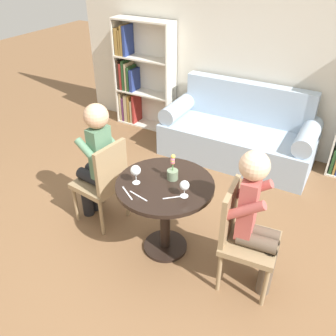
# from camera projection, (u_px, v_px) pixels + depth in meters

# --- Properties ---
(ground_plane) EXTENTS (16.00, 16.00, 0.00)m
(ground_plane) POSITION_uv_depth(u_px,v_px,m) (165.00, 247.00, 3.30)
(ground_plane) COLOR brown
(back_wall) EXTENTS (5.20, 0.05, 2.70)m
(back_wall) POSITION_uv_depth(u_px,v_px,m) (259.00, 44.00, 4.25)
(back_wall) COLOR beige
(back_wall) RESTS_ON ground_plane
(round_table) EXTENTS (0.82, 0.82, 0.73)m
(round_table) POSITION_uv_depth(u_px,v_px,m) (165.00, 200.00, 3.00)
(round_table) COLOR black
(round_table) RESTS_ON ground_plane
(couch) EXTENTS (1.87, 0.80, 0.92)m
(couch) POSITION_uv_depth(u_px,v_px,m) (238.00, 135.00, 4.50)
(couch) COLOR #9EB2C6
(couch) RESTS_ON ground_plane
(bookshelf_left) EXTENTS (0.88, 0.28, 1.53)m
(bookshelf_left) POSITION_uv_depth(u_px,v_px,m) (139.00, 77.00, 5.15)
(bookshelf_left) COLOR silver
(bookshelf_left) RESTS_ON ground_plane
(chair_left) EXTENTS (0.47, 0.47, 0.90)m
(chair_left) POSITION_uv_depth(u_px,v_px,m) (104.00, 180.00, 3.35)
(chair_left) COLOR #937A56
(chair_left) RESTS_ON ground_plane
(chair_right) EXTENTS (0.46, 0.46, 0.90)m
(chair_right) POSITION_uv_depth(u_px,v_px,m) (242.00, 234.00, 2.74)
(chair_right) COLOR #937A56
(chair_right) RESTS_ON ground_plane
(person_left) EXTENTS (0.44, 0.37, 1.25)m
(person_left) POSITION_uv_depth(u_px,v_px,m) (96.00, 160.00, 3.29)
(person_left) COLOR black
(person_left) RESTS_ON ground_plane
(person_right) EXTENTS (0.44, 0.37, 1.23)m
(person_right) POSITION_uv_depth(u_px,v_px,m) (256.00, 219.00, 2.62)
(person_right) COLOR brown
(person_right) RESTS_ON ground_plane
(wine_glass_left) EXTENTS (0.09, 0.09, 0.16)m
(wine_glass_left) POSITION_uv_depth(u_px,v_px,m) (136.00, 171.00, 2.85)
(wine_glass_left) COLOR white
(wine_glass_left) RESTS_ON round_table
(wine_glass_right) EXTENTS (0.08, 0.08, 0.14)m
(wine_glass_right) POSITION_uv_depth(u_px,v_px,m) (185.00, 186.00, 2.71)
(wine_glass_right) COLOR white
(wine_glass_right) RESTS_ON round_table
(flower_vase) EXTENTS (0.09, 0.09, 0.23)m
(flower_vase) POSITION_uv_depth(u_px,v_px,m) (173.00, 171.00, 2.92)
(flower_vase) COLOR gray
(flower_vase) RESTS_ON round_table
(knife_left_setting) EXTENTS (0.17, 0.11, 0.00)m
(knife_left_setting) POSITION_uv_depth(u_px,v_px,m) (127.00, 193.00, 2.79)
(knife_left_setting) COLOR silver
(knife_left_setting) RESTS_ON round_table
(fork_left_setting) EXTENTS (0.15, 0.13, 0.00)m
(fork_left_setting) POSITION_uv_depth(u_px,v_px,m) (175.00, 197.00, 2.75)
(fork_left_setting) COLOR silver
(fork_left_setting) RESTS_ON round_table
(knife_right_setting) EXTENTS (0.19, 0.05, 0.00)m
(knife_right_setting) POSITION_uv_depth(u_px,v_px,m) (138.00, 196.00, 2.76)
(knife_right_setting) COLOR silver
(knife_right_setting) RESTS_ON round_table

